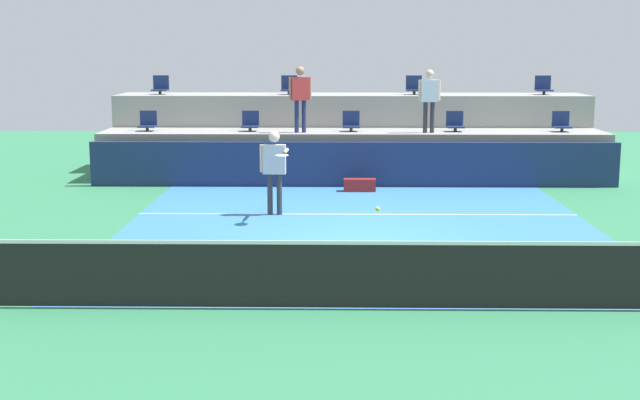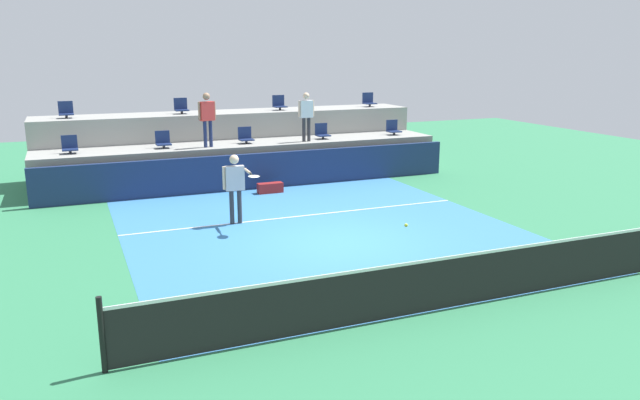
{
  "view_description": "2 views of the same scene",
  "coord_description": "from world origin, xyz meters",
  "px_view_note": "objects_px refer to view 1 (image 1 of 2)",
  "views": [
    {
      "loc": [
        -0.49,
        -14.75,
        3.39
      ],
      "look_at": [
        -0.72,
        -0.6,
        0.84
      ],
      "focal_mm": 47.75,
      "sensor_mm": 36.0,
      "label": 1
    },
    {
      "loc": [
        -5.4,
        -11.93,
        4.15
      ],
      "look_at": [
        -0.6,
        -0.38,
        1.12
      ],
      "focal_mm": 34.54,
      "sensor_mm": 36.0,
      "label": 2
    }
  ],
  "objects_px": {
    "stadium_chair_upper_right": "(414,87)",
    "tennis_ball": "(378,209)",
    "spectator_leaning_on_rail": "(300,93)",
    "spectator_in_grey": "(429,95)",
    "stadium_chair_lower_left": "(250,123)",
    "stadium_chair_lower_far_right": "(561,123)",
    "stadium_chair_upper_far_right": "(543,87)",
    "stadium_chair_lower_far_left": "(148,123)",
    "stadium_chair_lower_right": "(455,123)",
    "equipment_bag": "(360,185)",
    "stadium_chair_lower_center": "(351,123)",
    "stadium_chair_upper_left": "(289,87)",
    "tennis_player": "(275,164)",
    "stadium_chair_upper_far_left": "(161,86)"
  },
  "relations": [
    {
      "from": "stadium_chair_upper_right",
      "to": "spectator_in_grey",
      "type": "relative_size",
      "value": 0.33
    },
    {
      "from": "stadium_chair_lower_far_right",
      "to": "stadium_chair_upper_left",
      "type": "distance_m",
      "value": 7.39
    },
    {
      "from": "stadium_chair_lower_far_left",
      "to": "stadium_chair_lower_right",
      "type": "distance_m",
      "value": 7.96
    },
    {
      "from": "stadium_chair_upper_right",
      "to": "tennis_ball",
      "type": "bearing_deg",
      "value": -97.73
    },
    {
      "from": "stadium_chair_lower_left",
      "to": "stadium_chair_upper_far_right",
      "type": "xyz_separation_m",
      "value": [
        7.97,
        1.8,
        0.85
      ]
    },
    {
      "from": "stadium_chair_lower_left",
      "to": "stadium_chair_lower_right",
      "type": "height_order",
      "value": "same"
    },
    {
      "from": "stadium_chair_lower_center",
      "to": "stadium_chair_upper_left",
      "type": "bearing_deg",
      "value": 133.26
    },
    {
      "from": "equipment_bag",
      "to": "stadium_chair_lower_left",
      "type": "bearing_deg",
      "value": 145.09
    },
    {
      "from": "stadium_chair_upper_far_left",
      "to": "equipment_bag",
      "type": "xyz_separation_m",
      "value": [
        5.46,
        -3.74,
        -2.16
      ]
    },
    {
      "from": "stadium_chair_lower_far_right",
      "to": "stadium_chair_lower_center",
      "type": "bearing_deg",
      "value": 180.0
    },
    {
      "from": "equipment_bag",
      "to": "stadium_chair_lower_far_right",
      "type": "bearing_deg",
      "value": 20.35
    },
    {
      "from": "stadium_chair_lower_left",
      "to": "equipment_bag",
      "type": "distance_m",
      "value": 3.64
    },
    {
      "from": "stadium_chair_lower_center",
      "to": "stadium_chair_upper_right",
      "type": "bearing_deg",
      "value": 45.38
    },
    {
      "from": "spectator_in_grey",
      "to": "stadium_chair_lower_far_left",
      "type": "bearing_deg",
      "value": 176.96
    },
    {
      "from": "stadium_chair_upper_left",
      "to": "spectator_in_grey",
      "type": "relative_size",
      "value": 0.33
    },
    {
      "from": "stadium_chair_lower_right",
      "to": "stadium_chair_upper_right",
      "type": "relative_size",
      "value": 1.0
    },
    {
      "from": "stadium_chair_lower_far_right",
      "to": "stadium_chair_upper_right",
      "type": "bearing_deg",
      "value": 153.7
    },
    {
      "from": "tennis_player",
      "to": "spectator_in_grey",
      "type": "height_order",
      "value": "spectator_in_grey"
    },
    {
      "from": "stadium_chair_upper_left",
      "to": "stadium_chair_upper_right",
      "type": "xyz_separation_m",
      "value": [
        3.47,
        0.0,
        0.0
      ]
    },
    {
      "from": "stadium_chair_lower_right",
      "to": "tennis_player",
      "type": "relative_size",
      "value": 0.3
    },
    {
      "from": "stadium_chair_upper_far_right",
      "to": "spectator_leaning_on_rail",
      "type": "height_order",
      "value": "spectator_leaning_on_rail"
    },
    {
      "from": "stadium_chair_lower_far_left",
      "to": "stadium_chair_upper_left",
      "type": "bearing_deg",
      "value": 26.67
    },
    {
      "from": "stadium_chair_upper_left",
      "to": "equipment_bag",
      "type": "height_order",
      "value": "stadium_chair_upper_left"
    },
    {
      "from": "stadium_chair_lower_left",
      "to": "stadium_chair_lower_far_right",
      "type": "bearing_deg",
      "value": 0.0
    },
    {
      "from": "stadium_chair_lower_far_left",
      "to": "stadium_chair_upper_left",
      "type": "relative_size",
      "value": 1.0
    },
    {
      "from": "spectator_in_grey",
      "to": "equipment_bag",
      "type": "distance_m",
      "value": 3.13
    },
    {
      "from": "stadium_chair_lower_left",
      "to": "tennis_ball",
      "type": "height_order",
      "value": "stadium_chair_lower_left"
    },
    {
      "from": "stadium_chair_lower_left",
      "to": "tennis_player",
      "type": "bearing_deg",
      "value": -78.85
    },
    {
      "from": "spectator_leaning_on_rail",
      "to": "spectator_in_grey",
      "type": "relative_size",
      "value": 1.05
    },
    {
      "from": "stadium_chair_lower_left",
      "to": "stadium_chair_lower_far_left",
      "type": "bearing_deg",
      "value": 180.0
    },
    {
      "from": "stadium_chair_lower_right",
      "to": "equipment_bag",
      "type": "bearing_deg",
      "value": -142.21
    },
    {
      "from": "spectator_in_grey",
      "to": "tennis_ball",
      "type": "distance_m",
      "value": 9.72
    },
    {
      "from": "stadium_chair_upper_right",
      "to": "spectator_leaning_on_rail",
      "type": "distance_m",
      "value": 3.77
    },
    {
      "from": "stadium_chair_lower_far_right",
      "to": "equipment_bag",
      "type": "xyz_separation_m",
      "value": [
        -5.24,
        -1.94,
        -1.31
      ]
    },
    {
      "from": "stadium_chair_lower_far_right",
      "to": "stadium_chair_lower_right",
      "type": "bearing_deg",
      "value": 180.0
    },
    {
      "from": "stadium_chair_lower_left",
      "to": "stadium_chair_upper_right",
      "type": "bearing_deg",
      "value": 22.3
    },
    {
      "from": "stadium_chair_upper_far_left",
      "to": "spectator_in_grey",
      "type": "distance_m",
      "value": 7.56
    },
    {
      "from": "stadium_chair_upper_far_right",
      "to": "tennis_ball",
      "type": "bearing_deg",
      "value": -113.85
    },
    {
      "from": "stadium_chair_lower_center",
      "to": "equipment_bag",
      "type": "relative_size",
      "value": 0.68
    },
    {
      "from": "tennis_player",
      "to": "spectator_leaning_on_rail",
      "type": "height_order",
      "value": "spectator_leaning_on_rail"
    },
    {
      "from": "stadium_chair_upper_far_right",
      "to": "spectator_leaning_on_rail",
      "type": "xyz_separation_m",
      "value": [
        -6.65,
        -2.18,
        -0.06
      ]
    },
    {
      "from": "stadium_chair_upper_far_right",
      "to": "stadium_chair_lower_far_right",
      "type": "bearing_deg",
      "value": -87.92
    },
    {
      "from": "stadium_chair_lower_far_left",
      "to": "stadium_chair_lower_right",
      "type": "bearing_deg",
      "value": 0.0
    },
    {
      "from": "stadium_chair_lower_far_right",
      "to": "stadium_chair_upper_left",
      "type": "bearing_deg",
      "value": 165.8
    },
    {
      "from": "stadium_chair_upper_far_right",
      "to": "stadium_chair_upper_left",
      "type": "bearing_deg",
      "value": 180.0
    },
    {
      "from": "stadium_chair_lower_far_left",
      "to": "stadium_chair_lower_center",
      "type": "bearing_deg",
      "value": 0.0
    },
    {
      "from": "stadium_chair_upper_right",
      "to": "spectator_leaning_on_rail",
      "type": "xyz_separation_m",
      "value": [
        -3.08,
        -2.18,
        -0.06
      ]
    },
    {
      "from": "stadium_chair_lower_far_left",
      "to": "tennis_ball",
      "type": "relative_size",
      "value": 7.65
    },
    {
      "from": "stadium_chair_upper_right",
      "to": "equipment_bag",
      "type": "distance_m",
      "value": 4.61
    },
    {
      "from": "stadium_chair_lower_far_left",
      "to": "spectator_in_grey",
      "type": "xyz_separation_m",
      "value": [
        7.24,
        -0.38,
        0.73
      ]
    }
  ]
}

